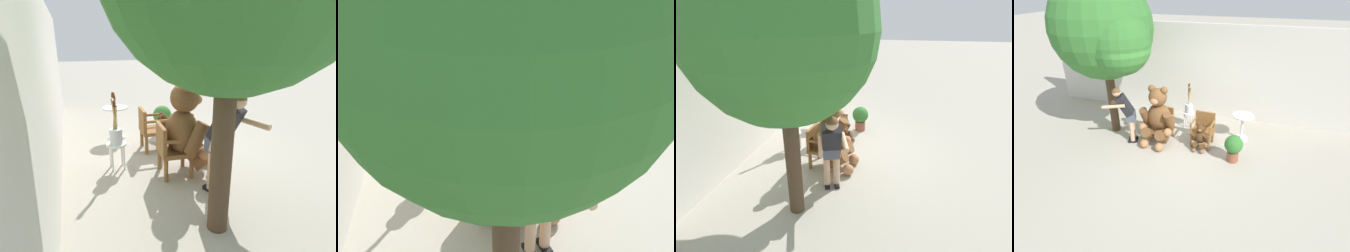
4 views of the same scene
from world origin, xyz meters
TOP-DOWN VIEW (x-y plane):
  - ground_plane at (0.00, 0.00)m, footprint 60.00×60.00m
  - back_wall at (0.00, 2.40)m, footprint 10.00×0.16m
  - wooden_chair_left at (-0.56, 0.60)m, footprint 0.61×0.57m
  - wooden_chair_right at (0.57, 0.60)m, footprint 0.59×0.55m
  - teddy_bear_large at (-0.58, 0.34)m, footprint 0.95×0.93m
  - teddy_bear_small at (0.57, 0.32)m, footprint 0.45×0.43m
  - person_visitor at (-1.37, 0.14)m, footprint 0.73×0.65m
  - white_stool at (-0.05, 1.41)m, footprint 0.34×0.34m
  - brush_bucket at (-0.05, 1.41)m, footprint 0.22×0.22m
  - round_side_table at (1.52, 1.15)m, footprint 0.56×0.56m
  - potted_plant at (1.43, 0.06)m, footprint 0.44×0.44m

SIDE VIEW (x-z plane):
  - ground_plane at x=0.00m, z-range 0.00..0.00m
  - white_stool at x=-0.05m, z-range 0.13..0.59m
  - teddy_bear_small at x=0.57m, z-range -0.01..0.74m
  - potted_plant at x=1.43m, z-range 0.06..0.74m
  - round_side_table at x=1.52m, z-range 0.09..0.81m
  - wooden_chair_left at x=-0.56m, z-range 0.03..0.89m
  - wooden_chair_right at x=0.57m, z-range 0.03..0.89m
  - brush_bucket at x=-0.05m, z-range 0.22..1.10m
  - teddy_bear_large at x=-0.58m, z-range -0.02..1.55m
  - person_visitor at x=-1.37m, z-range 0.15..1.67m
  - back_wall at x=0.00m, z-range 0.00..2.80m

